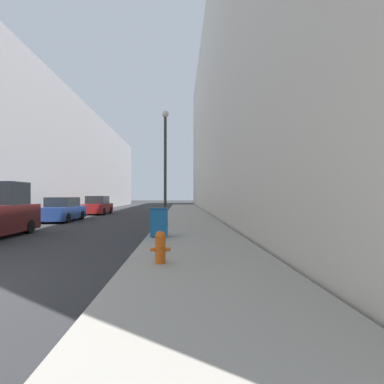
% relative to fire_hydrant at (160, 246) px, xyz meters
% --- Properties ---
extents(sidewalk_right, '(3.86, 60.00, 0.14)m').
position_rel_fire_hydrant_xyz_m(sidewalk_right, '(1.05, 15.78, -0.48)').
color(sidewalk_right, '#9E998E').
rests_on(sidewalk_right, ground).
extents(building_left_glass, '(12.00, 60.00, 11.50)m').
position_rel_fire_hydrant_xyz_m(building_left_glass, '(-15.56, 23.78, 5.20)').
color(building_left_glass, '#BCBCC1').
rests_on(building_left_glass, ground).
extents(building_right_stone, '(12.00, 60.00, 21.91)m').
position_rel_fire_hydrant_xyz_m(building_right_stone, '(9.08, 23.78, 10.41)').
color(building_right_stone, beige).
rests_on(building_right_stone, ground).
extents(fire_hydrant, '(0.49, 0.37, 0.78)m').
position_rel_fire_hydrant_xyz_m(fire_hydrant, '(0.00, 0.00, 0.00)').
color(fire_hydrant, '#D15614').
rests_on(fire_hydrant, sidewalk_right).
extents(trash_bin, '(0.67, 0.62, 1.14)m').
position_rel_fire_hydrant_xyz_m(trash_bin, '(-0.37, 4.64, 0.18)').
color(trash_bin, '#19609E').
rests_on(trash_bin, sidewalk_right).
extents(lamppost, '(0.36, 0.36, 6.11)m').
position_rel_fire_hydrant_xyz_m(lamppost, '(-0.33, 8.51, 2.93)').
color(lamppost, '#2D332D').
rests_on(lamppost, sidewalk_right).
extents(parked_sedan_near, '(1.86, 4.58, 1.64)m').
position_rel_fire_hydrant_xyz_m(parked_sedan_near, '(-7.60, 13.56, 0.21)').
color(parked_sedan_near, navy).
rests_on(parked_sedan_near, ground).
extents(parked_sedan_far, '(1.99, 4.42, 1.71)m').
position_rel_fire_hydrant_xyz_m(parked_sedan_far, '(-7.37, 21.34, 0.23)').
color(parked_sedan_far, maroon).
rests_on(parked_sedan_far, ground).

